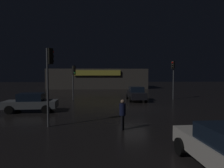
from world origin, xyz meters
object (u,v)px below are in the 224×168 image
(traffic_signal_cross_left, at_px, (49,68))
(car_near, at_px, (31,102))
(car_far, at_px, (136,93))
(pedestrian, at_px, (123,112))
(store_building, at_px, (98,79))
(traffic_signal_opposite, at_px, (74,76))
(traffic_signal_cross_right, at_px, (173,71))

(traffic_signal_cross_left, bearing_deg, car_near, 120.13)
(car_far, relative_size, pedestrian, 2.77)
(car_far, bearing_deg, traffic_signal_cross_left, -122.87)
(traffic_signal_cross_left, bearing_deg, store_building, 85.95)
(traffic_signal_opposite, bearing_deg, car_far, -5.94)
(traffic_signal_cross_left, height_order, car_far, traffic_signal_cross_left)
(store_building, bearing_deg, pedestrian, -86.92)
(traffic_signal_opposite, bearing_deg, store_building, 83.15)
(store_building, distance_m, pedestrian, 33.34)
(store_building, relative_size, car_near, 4.98)
(car_near, bearing_deg, traffic_signal_cross_right, 26.01)
(store_building, bearing_deg, traffic_signal_opposite, -96.85)
(store_building, bearing_deg, traffic_signal_cross_right, -65.89)
(traffic_signal_opposite, bearing_deg, traffic_signal_cross_right, 0.08)
(car_far, distance_m, pedestrian, 12.10)
(traffic_signal_opposite, height_order, pedestrian, traffic_signal_opposite)
(traffic_signal_opposite, relative_size, car_far, 0.88)
(traffic_signal_cross_left, relative_size, car_far, 0.98)
(store_building, relative_size, traffic_signal_opposite, 5.17)
(store_building, bearing_deg, traffic_signal_cross_left, -94.05)
(car_far, xyz_separation_m, pedestrian, (-2.90, -11.75, 0.15))
(car_near, bearing_deg, pedestrian, -39.41)
(car_near, relative_size, car_far, 0.91)
(traffic_signal_opposite, distance_m, traffic_signal_cross_left, 11.57)
(store_building, xyz_separation_m, traffic_signal_cross_left, (-2.29, -32.33, 1.29))
(traffic_signal_cross_left, relative_size, pedestrian, 2.72)
(traffic_signal_opposite, height_order, car_near, traffic_signal_opposite)
(store_building, bearing_deg, car_far, -77.70)
(car_near, distance_m, car_far, 11.48)
(store_building, height_order, traffic_signal_cross_right, traffic_signal_cross_right)
(traffic_signal_cross_right, height_order, pedestrian, traffic_signal_cross_right)
(traffic_signal_cross_right, bearing_deg, car_far, -170.55)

